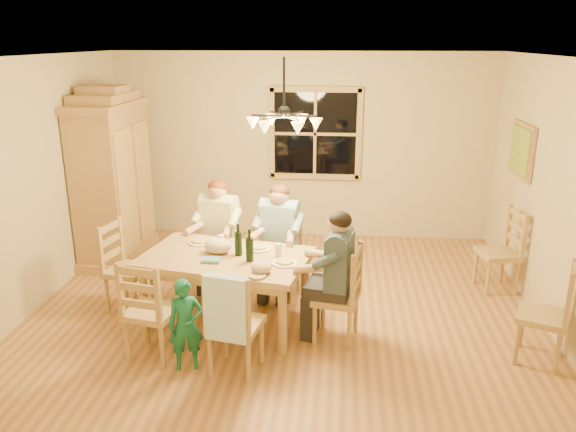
# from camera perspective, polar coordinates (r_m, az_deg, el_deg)

# --- Properties ---
(floor) EXTENTS (5.50, 5.50, 0.00)m
(floor) POSITION_cam_1_polar(r_m,az_deg,el_deg) (6.33, -0.36, -9.34)
(floor) COLOR #926035
(floor) RESTS_ON ground
(ceiling) EXTENTS (5.50, 5.00, 0.02)m
(ceiling) POSITION_cam_1_polar(r_m,az_deg,el_deg) (5.64, -0.41, 15.89)
(ceiling) COLOR white
(ceiling) RESTS_ON wall_back
(wall_back) EXTENTS (5.50, 0.02, 2.70)m
(wall_back) POSITION_cam_1_polar(r_m,az_deg,el_deg) (8.27, 1.37, 7.04)
(wall_back) COLOR tan
(wall_back) RESTS_ON floor
(wall_left) EXTENTS (0.02, 5.00, 2.70)m
(wall_left) POSITION_cam_1_polar(r_m,az_deg,el_deg) (6.69, -24.54, 2.89)
(wall_left) COLOR tan
(wall_left) RESTS_ON floor
(wall_right) EXTENTS (0.02, 5.00, 2.70)m
(wall_right) POSITION_cam_1_polar(r_m,az_deg,el_deg) (6.21, 25.77, 1.66)
(wall_right) COLOR tan
(wall_right) RESTS_ON floor
(window) EXTENTS (1.30, 0.06, 1.30)m
(window) POSITION_cam_1_polar(r_m,az_deg,el_deg) (8.19, 2.77, 8.34)
(window) COLOR black
(window) RESTS_ON wall_back
(painting) EXTENTS (0.06, 0.78, 0.64)m
(painting) POSITION_cam_1_polar(r_m,az_deg,el_deg) (7.25, 22.63, 6.19)
(painting) COLOR #9C7243
(painting) RESTS_ON wall_right
(chandelier) EXTENTS (0.77, 0.68, 0.71)m
(chandelier) POSITION_cam_1_polar(r_m,az_deg,el_deg) (5.70, -0.40, 9.62)
(chandelier) COLOR black
(chandelier) RESTS_ON ceiling
(armoire) EXTENTS (0.66, 1.40, 2.30)m
(armoire) POSITION_cam_1_polar(r_m,az_deg,el_deg) (7.81, -17.33, 3.39)
(armoire) COLOR #9C7243
(armoire) RESTS_ON floor
(dining_table) EXTENTS (1.84, 1.33, 0.76)m
(dining_table) POSITION_cam_1_polar(r_m,az_deg,el_deg) (5.79, -6.33, -4.97)
(dining_table) COLOR #A57949
(dining_table) RESTS_ON floor
(chair_far_left) EXTENTS (0.51, 0.50, 0.99)m
(chair_far_left) POSITION_cam_1_polar(r_m,az_deg,el_deg) (6.75, -6.91, -4.87)
(chair_far_left) COLOR #B0894D
(chair_far_left) RESTS_ON floor
(chair_far_right) EXTENTS (0.51, 0.50, 0.99)m
(chair_far_right) POSITION_cam_1_polar(r_m,az_deg,el_deg) (6.51, -0.88, -5.62)
(chair_far_right) COLOR #B0894D
(chair_far_right) RESTS_ON floor
(chair_near_left) EXTENTS (0.51, 0.50, 0.99)m
(chair_near_left) POSITION_cam_1_polar(r_m,az_deg,el_deg) (5.49, -13.55, -10.82)
(chair_near_left) COLOR #B0894D
(chair_near_left) RESTS_ON floor
(chair_near_right) EXTENTS (0.51, 0.50, 0.99)m
(chair_near_right) POSITION_cam_1_polar(r_m,az_deg,el_deg) (5.15, -5.30, -12.37)
(chair_near_right) COLOR #B0894D
(chair_near_right) RESTS_ON floor
(chair_end_left) EXTENTS (0.50, 0.51, 0.99)m
(chair_end_left) POSITION_cam_1_polar(r_m,az_deg,el_deg) (6.45, -15.82, -6.56)
(chair_end_left) COLOR #B0894D
(chair_end_left) RESTS_ON floor
(chair_end_right) EXTENTS (0.50, 0.51, 0.99)m
(chair_end_right) POSITION_cam_1_polar(r_m,az_deg,el_deg) (5.62, 4.89, -9.62)
(chair_end_right) COLOR #B0894D
(chair_end_right) RESTS_ON floor
(adult_woman) EXTENTS (0.46, 0.49, 0.87)m
(adult_woman) POSITION_cam_1_polar(r_m,az_deg,el_deg) (6.56, -7.08, -0.53)
(adult_woman) COLOR beige
(adult_woman) RESTS_ON floor
(adult_plaid_man) EXTENTS (0.46, 0.49, 0.87)m
(adult_plaid_man) POSITION_cam_1_polar(r_m,az_deg,el_deg) (6.31, -0.90, -1.14)
(adult_plaid_man) COLOR #346890
(adult_plaid_man) RESTS_ON floor
(adult_slate_man) EXTENTS (0.49, 0.46, 0.87)m
(adult_slate_man) POSITION_cam_1_polar(r_m,az_deg,el_deg) (5.40, 5.03, -4.54)
(adult_slate_man) COLOR #384A5B
(adult_slate_man) RESTS_ON floor
(towel) EXTENTS (0.39, 0.17, 0.58)m
(towel) POSITION_cam_1_polar(r_m,az_deg,el_deg) (4.81, -6.28, -9.34)
(towel) COLOR #B8D9FA
(towel) RESTS_ON chair_near_right
(wine_bottle_a) EXTENTS (0.08, 0.08, 0.33)m
(wine_bottle_a) POSITION_cam_1_polar(r_m,az_deg,el_deg) (5.70, -5.08, -2.41)
(wine_bottle_a) COLOR black
(wine_bottle_a) RESTS_ON dining_table
(wine_bottle_b) EXTENTS (0.08, 0.08, 0.33)m
(wine_bottle_b) POSITION_cam_1_polar(r_m,az_deg,el_deg) (5.54, -3.93, -2.99)
(wine_bottle_b) COLOR black
(wine_bottle_b) RESTS_ON dining_table
(plate_woman) EXTENTS (0.26, 0.26, 0.02)m
(plate_woman) POSITION_cam_1_polar(r_m,az_deg,el_deg) (6.13, -8.87, -2.66)
(plate_woman) COLOR white
(plate_woman) RESTS_ON dining_table
(plate_plaid) EXTENTS (0.26, 0.26, 0.02)m
(plate_plaid) POSITION_cam_1_polar(r_m,az_deg,el_deg) (5.89, -2.94, -3.29)
(plate_plaid) COLOR white
(plate_plaid) RESTS_ON dining_table
(plate_slate) EXTENTS (0.26, 0.26, 0.02)m
(plate_slate) POSITION_cam_1_polar(r_m,az_deg,el_deg) (5.51, -0.34, -4.79)
(plate_slate) COLOR white
(plate_slate) RESTS_ON dining_table
(wine_glass_a) EXTENTS (0.06, 0.06, 0.14)m
(wine_glass_a) POSITION_cam_1_polar(r_m,az_deg,el_deg) (5.95, -6.81, -2.57)
(wine_glass_a) COLOR silver
(wine_glass_a) RESTS_ON dining_table
(wine_glass_b) EXTENTS (0.06, 0.06, 0.14)m
(wine_glass_b) POSITION_cam_1_polar(r_m,az_deg,el_deg) (5.67, -0.98, -3.48)
(wine_glass_b) COLOR silver
(wine_glass_b) RESTS_ON dining_table
(cap) EXTENTS (0.20, 0.20, 0.11)m
(cap) POSITION_cam_1_polar(r_m,az_deg,el_deg) (5.30, -2.73, -5.22)
(cap) COLOR tan
(cap) RESTS_ON dining_table
(napkin) EXTENTS (0.20, 0.17, 0.03)m
(napkin) POSITION_cam_1_polar(r_m,az_deg,el_deg) (5.62, -7.81, -4.46)
(napkin) COLOR teal
(napkin) RESTS_ON dining_table
(cloth_bundle) EXTENTS (0.28, 0.22, 0.15)m
(cloth_bundle) POSITION_cam_1_polar(r_m,az_deg,el_deg) (5.80, -7.13, -3.03)
(cloth_bundle) COLOR tan
(cloth_bundle) RESTS_ON dining_table
(child) EXTENTS (0.36, 0.29, 0.86)m
(child) POSITION_cam_1_polar(r_m,az_deg,el_deg) (5.18, -10.35, -10.83)
(child) COLOR #16674D
(child) RESTS_ON floor
(chair_spare_front) EXTENTS (0.56, 0.57, 0.99)m
(chair_spare_front) POSITION_cam_1_polar(r_m,az_deg,el_deg) (5.75, 24.25, -10.59)
(chair_spare_front) COLOR #B0894D
(chair_spare_front) RESTS_ON floor
(chair_spare_back) EXTENTS (0.49, 0.51, 0.99)m
(chair_spare_back) POSITION_cam_1_polar(r_m,az_deg,el_deg) (7.11, 20.40, -4.71)
(chair_spare_back) COLOR #B0894D
(chair_spare_back) RESTS_ON floor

